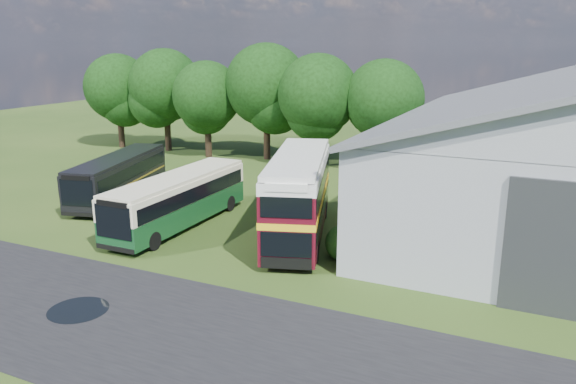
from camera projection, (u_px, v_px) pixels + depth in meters
The scene contains 14 objects.
ground at pixel (162, 287), 22.64m from camera, with size 120.00×120.00×0.00m, color #243D13.
asphalt_road at pixel (179, 337), 18.78m from camera, with size 60.00×8.00×0.02m, color black.
puddle at pixel (78, 310), 20.63m from camera, with size 2.20×2.20×0.01m, color black.
tree_far_left at pixel (118, 87), 51.66m from camera, with size 6.12×6.12×8.64m.
tree_left_a at pixel (165, 85), 49.96m from camera, with size 6.46×6.46×9.12m.
tree_left_b at pixel (207, 96), 47.19m from camera, with size 5.78×5.78×8.16m.
tree_mid at pixel (266, 85), 46.03m from camera, with size 6.80×6.80×9.60m.
tree_right_a at pixel (318, 94), 43.23m from camera, with size 6.26×6.26×8.83m.
tree_right_b at pixel (384, 99), 41.93m from camera, with size 5.98×5.98×8.45m.
shrub_front at pixel (343, 259), 25.58m from camera, with size 1.70×1.70×1.70m, color #194714.
shrub_mid at pixel (357, 245), 27.33m from camera, with size 1.60×1.60×1.60m, color #194714.
bus_green_single at pixel (178, 199), 29.80m from camera, with size 2.44×10.09×2.78m.
bus_maroon_double at pixel (299, 197), 27.92m from camera, with size 5.46×10.16×4.24m.
bus_dark_single at pixel (119, 176), 35.21m from camera, with size 4.68×9.98×2.68m.
Camera 1 is at (13.50, -16.74, 9.51)m, focal length 35.00 mm.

